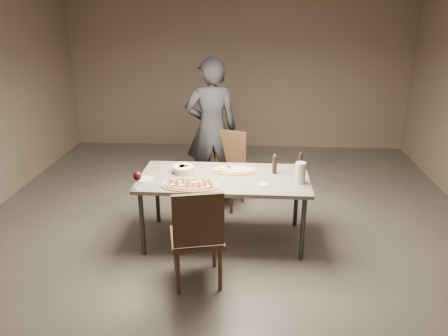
# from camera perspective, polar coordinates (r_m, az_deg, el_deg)

# --- Properties ---
(room) EXTENTS (7.00, 7.00, 7.00)m
(room) POSITION_cam_1_polar(r_m,az_deg,el_deg) (4.45, 0.00, 6.66)
(room) COLOR #5F5952
(room) RESTS_ON ground
(dining_table) EXTENTS (1.80, 0.90, 0.75)m
(dining_table) POSITION_cam_1_polar(r_m,az_deg,el_deg) (4.66, 0.00, -1.81)
(dining_table) COLOR gray
(dining_table) RESTS_ON ground
(zucchini_pizza) EXTENTS (0.61, 0.34, 0.05)m
(zucchini_pizza) POSITION_cam_1_polar(r_m,az_deg,el_deg) (4.41, -4.37, -2.18)
(zucchini_pizza) COLOR tan
(zucchini_pizza) RESTS_ON dining_table
(ham_pizza) EXTENTS (0.50, 0.27, 0.04)m
(ham_pizza) POSITION_cam_1_polar(r_m,az_deg,el_deg) (4.79, 1.27, -0.29)
(ham_pizza) COLOR tan
(ham_pizza) RESTS_ON dining_table
(bread_basket) EXTENTS (0.23, 0.23, 0.08)m
(bread_basket) POSITION_cam_1_polar(r_m,az_deg,el_deg) (4.77, -5.39, -0.03)
(bread_basket) COLOR beige
(bread_basket) RESTS_ON dining_table
(oil_dish) EXTENTS (0.12, 0.12, 0.01)m
(oil_dish) POSITION_cam_1_polar(r_m,az_deg,el_deg) (4.44, 5.18, -2.18)
(oil_dish) COLOR white
(oil_dish) RESTS_ON dining_table
(pepper_mill_left) EXTENTS (0.05, 0.05, 0.19)m
(pepper_mill_left) POSITION_cam_1_polar(r_m,az_deg,el_deg) (4.93, 9.92, 0.95)
(pepper_mill_left) COLOR black
(pepper_mill_left) RESTS_ON dining_table
(pepper_mill_right) EXTENTS (0.06, 0.06, 0.22)m
(pepper_mill_right) POSITION_cam_1_polar(r_m,az_deg,el_deg) (4.74, 6.63, 0.49)
(pepper_mill_right) COLOR black
(pepper_mill_right) RESTS_ON dining_table
(carafe) EXTENTS (0.11, 0.11, 0.22)m
(carafe) POSITION_cam_1_polar(r_m,az_deg,el_deg) (4.51, 9.95, -0.63)
(carafe) COLOR silver
(carafe) RESTS_ON dining_table
(wine_glass) EXTENTS (0.08, 0.08, 0.18)m
(wine_glass) POSITION_cam_1_polar(r_m,az_deg,el_deg) (4.38, -11.24, -1.14)
(wine_glass) COLOR silver
(wine_glass) RESTS_ON dining_table
(side_plate) EXTENTS (0.19, 0.19, 0.01)m
(side_plate) POSITION_cam_1_polar(r_m,az_deg,el_deg) (4.65, -10.37, -1.39)
(side_plate) COLOR white
(side_plate) RESTS_ON dining_table
(chair_near) EXTENTS (0.56, 0.56, 0.99)m
(chair_near) POSITION_cam_1_polar(r_m,az_deg,el_deg) (3.95, -3.50, -8.48)
(chair_near) COLOR #422A1B
(chair_near) RESTS_ON ground
(chair_far) EXTENTS (0.59, 0.59, 0.96)m
(chair_far) POSITION_cam_1_polar(r_m,az_deg,el_deg) (5.62, 0.44, 0.47)
(chair_far) COLOR #422A1B
(chair_far) RESTS_ON ground
(diner) EXTENTS (0.76, 0.58, 1.88)m
(diner) POSITION_cam_1_polar(r_m,az_deg,el_deg) (5.75, -1.65, 5.09)
(diner) COLOR black
(diner) RESTS_ON ground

